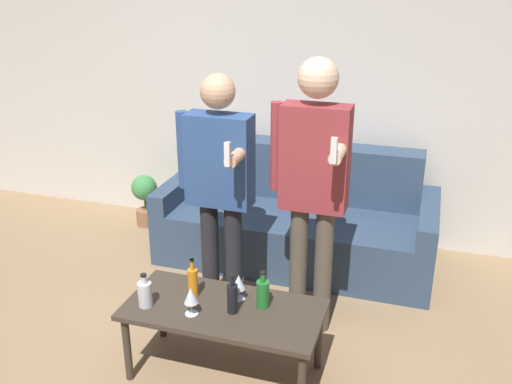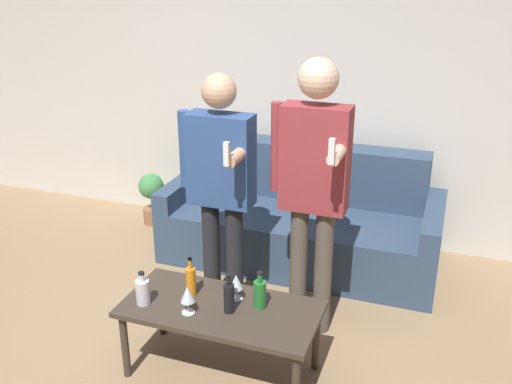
# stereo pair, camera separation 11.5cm
# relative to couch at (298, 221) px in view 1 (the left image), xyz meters

# --- Properties ---
(wall_back) EXTENTS (8.00, 0.06, 2.70)m
(wall_back) POSITION_rel_couch_xyz_m (-0.37, 0.51, 1.04)
(wall_back) COLOR silver
(wall_back) RESTS_ON ground_plane
(couch) EXTENTS (2.14, 0.90, 0.88)m
(couch) POSITION_rel_couch_xyz_m (0.00, 0.00, 0.00)
(couch) COLOR #334760
(couch) RESTS_ON ground_plane
(coffee_table) EXTENTS (1.11, 0.53, 0.45)m
(coffee_table) POSITION_rel_couch_xyz_m (-0.06, -1.54, 0.08)
(coffee_table) COLOR #3D3328
(coffee_table) RESTS_ON ground_plane
(bottle_orange) EXTENTS (0.06, 0.06, 0.24)m
(bottle_orange) POSITION_rel_couch_xyz_m (0.01, -1.57, 0.23)
(bottle_orange) COLOR black
(bottle_orange) RESTS_ON coffee_table
(bottle_green) EXTENTS (0.07, 0.07, 0.22)m
(bottle_green) POSITION_rel_couch_xyz_m (0.15, -1.47, 0.22)
(bottle_green) COLOR #23752D
(bottle_green) RESTS_ON coffee_table
(bottle_dark) EXTENTS (0.06, 0.06, 0.24)m
(bottle_dark) POSITION_rel_couch_xyz_m (-0.26, -1.48, 0.23)
(bottle_dark) COLOR orange
(bottle_dark) RESTS_ON coffee_table
(bottle_yellow) EXTENTS (0.08, 0.08, 0.20)m
(bottle_yellow) POSITION_rel_couch_xyz_m (-0.48, -1.66, 0.21)
(bottle_yellow) COLOR silver
(bottle_yellow) RESTS_ON coffee_table
(wine_glass_near) EXTENTS (0.08, 0.08, 0.16)m
(wine_glass_near) POSITION_rel_couch_xyz_m (-0.00, -1.43, 0.24)
(wine_glass_near) COLOR silver
(wine_glass_near) RESTS_ON coffee_table
(wine_glass_far) EXTENTS (0.08, 0.08, 0.17)m
(wine_glass_far) POSITION_rel_couch_xyz_m (-0.20, -1.66, 0.25)
(wine_glass_far) COLOR silver
(wine_glass_far) RESTS_ON coffee_table
(person_standing_left) EXTENTS (0.50, 0.42, 1.63)m
(person_standing_left) POSITION_rel_couch_xyz_m (-0.31, -0.91, 0.65)
(person_standing_left) COLOR #232328
(person_standing_left) RESTS_ON ground_plane
(person_standing_right) EXTENTS (0.47, 0.44, 1.76)m
(person_standing_right) POSITION_rel_couch_xyz_m (0.30, -0.94, 0.74)
(person_standing_right) COLOR brown
(person_standing_right) RESTS_ON ground_plane
(potted_plant) EXTENTS (0.23, 0.23, 0.48)m
(potted_plant) POSITION_rel_couch_xyz_m (-1.46, 0.16, -0.03)
(potted_plant) COLOR #936042
(potted_plant) RESTS_ON ground_plane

